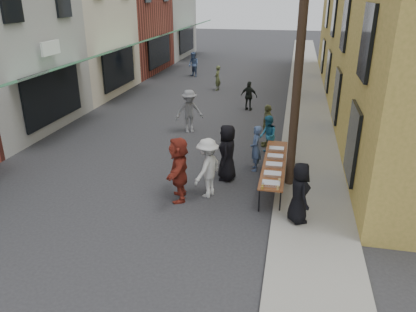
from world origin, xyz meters
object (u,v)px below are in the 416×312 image
at_px(utility_pole_near, 301,40).
at_px(catering_tray_sausage, 271,184).
at_px(utility_pole_mid, 301,16).
at_px(guest_front_a, 227,153).
at_px(utility_pole_far, 301,8).
at_px(server, 299,193).
at_px(serving_table, 274,163).
at_px(guest_front_c, 268,136).

height_order(utility_pole_near, catering_tray_sausage, utility_pole_near).
distance_m(utility_pole_mid, guest_front_a, 12.58).
height_order(utility_pole_far, server, utility_pole_far).
distance_m(catering_tray_sausage, server, 1.03).
height_order(serving_table, catering_tray_sausage, catering_tray_sausage).
bearing_deg(guest_front_c, utility_pole_mid, 160.25).
relative_size(utility_pole_mid, server, 5.42).
xyz_separation_m(serving_table, catering_tray_sausage, (-0.00, -1.65, 0.08)).
bearing_deg(serving_table, catering_tray_sausage, -90.00).
bearing_deg(utility_pole_far, guest_front_c, -92.40).
bearing_deg(serving_table, utility_pole_far, 88.80).
distance_m(utility_pole_mid, serving_table, 12.55).
height_order(utility_pole_near, guest_front_a, utility_pole_near).
height_order(guest_front_a, server, guest_front_a).
xyz_separation_m(utility_pole_near, utility_pole_far, (0.00, 24.00, 0.00)).
relative_size(utility_pole_near, utility_pole_mid, 1.00).
xyz_separation_m(utility_pole_near, guest_front_c, (-0.90, 2.50, -3.73)).
relative_size(serving_table, guest_front_c, 2.60).
bearing_deg(catering_tray_sausage, guest_front_c, 95.57).
xyz_separation_m(utility_pole_near, serving_table, (-0.50, 0.04, -3.79)).
bearing_deg(utility_pole_mid, catering_tray_sausage, -92.10).
bearing_deg(guest_front_a, utility_pole_mid, 168.05).
xyz_separation_m(utility_pole_far, serving_table, (-0.50, -23.96, -3.79)).
relative_size(serving_table, guest_front_a, 2.15).
bearing_deg(catering_tray_sausage, utility_pole_mid, 87.90).
height_order(guest_front_a, guest_front_c, guest_front_a).
xyz_separation_m(utility_pole_mid, utility_pole_far, (0.00, 12.00, 0.00)).
bearing_deg(utility_pole_near, guest_front_c, 109.83).
xyz_separation_m(utility_pole_mid, guest_front_a, (-2.03, -11.89, -3.57)).
relative_size(guest_front_a, guest_front_c, 1.21).
bearing_deg(utility_pole_far, utility_pole_mid, -90.00).
distance_m(serving_table, guest_front_c, 2.49).
bearing_deg(utility_pole_mid, utility_pole_far, 90.00).
bearing_deg(guest_front_c, server, -0.67).
relative_size(utility_pole_mid, serving_table, 2.25).
relative_size(utility_pole_mid, catering_tray_sausage, 18.00).
relative_size(utility_pole_far, server, 5.42).
bearing_deg(server, catering_tray_sausage, 27.41).
xyz_separation_m(utility_pole_near, guest_front_a, (-2.03, 0.11, -3.57)).
xyz_separation_m(utility_pole_near, utility_pole_mid, (0.00, 12.00, 0.00)).
distance_m(utility_pole_mid, guest_front_c, 10.25).
relative_size(catering_tray_sausage, guest_front_a, 0.27).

